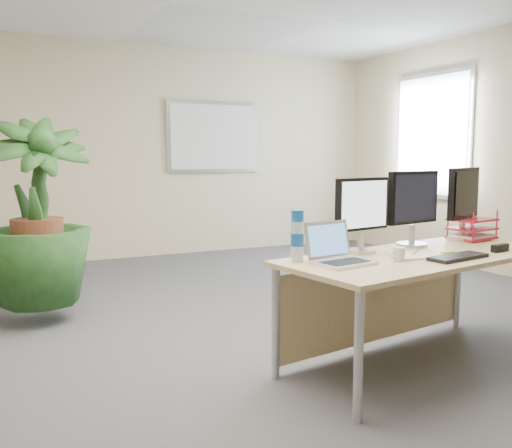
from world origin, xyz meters
name	(u,v)px	position (x,y,z in m)	size (l,w,h in m)	color
floor	(266,358)	(0.00, 0.00, 0.00)	(8.00, 8.00, 0.00)	#4E4D53
back_wall	(123,152)	(0.00, 4.00, 1.35)	(7.00, 0.04, 2.70)	beige
whiteboard	(213,137)	(1.20, 3.97, 1.55)	(1.30, 0.04, 0.95)	#B2B2B7
window	(432,136)	(3.47, 2.30, 1.55)	(0.04, 1.30, 1.55)	#B2B2B7
desk	(407,275)	(0.80, -0.42, 0.56)	(1.96, 1.08, 0.71)	tan
floor_plant	(37,229)	(-1.25, 1.51, 0.75)	(0.84, 0.84, 1.50)	#153B16
monitor_left	(362,210)	(0.53, -0.30, 0.98)	(0.43, 0.19, 0.47)	#B0B0B5
monitor_right	(413,203)	(0.99, -0.24, 1.00)	(0.46, 0.21, 0.51)	#B0B0B5
monitor_dark	(464,199)	(1.50, -0.18, 1.01)	(0.45, 0.23, 0.52)	#B0B0B5
laptop	(337,253)	(0.20, -0.52, 0.77)	(0.37, 0.33, 0.23)	silver
keyboard	(458,257)	(0.92, -0.73, 0.72)	(0.42, 0.14, 0.02)	black
coffee_mug	(398,254)	(0.55, -0.62, 0.75)	(0.11, 0.07, 0.08)	white
spiral_notebook	(417,255)	(0.76, -0.55, 0.72)	(0.31, 0.23, 0.01)	white
orange_pen	(415,252)	(0.79, -0.50, 0.73)	(0.01, 0.01, 0.13)	orange
yellow_highlighter	(448,253)	(0.99, -0.57, 0.72)	(0.02, 0.02, 0.11)	yellow
water_bottle	(297,237)	(0.01, -0.38, 0.86)	(0.08, 0.08, 0.30)	silver
letter_tray	(472,230)	(1.58, -0.20, 0.78)	(0.35, 0.29, 0.15)	red
stapler	(500,248)	(1.35, -0.66, 0.74)	(0.15, 0.04, 0.05)	black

